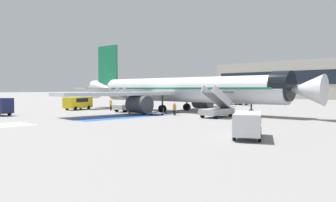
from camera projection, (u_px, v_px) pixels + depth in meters
name	position (u px, v px, depth m)	size (l,w,h in m)	color
ground_plane	(184.00, 112.00, 48.69)	(600.00, 600.00, 0.00)	gray
apron_leadline_yellow	(183.00, 112.00, 48.51)	(0.20, 75.09, 0.01)	gold
apron_stand_patch_blue	(124.00, 117.00, 40.63)	(4.74, 13.74, 0.01)	#2856A8
apron_walkway_bar_0	(4.00, 123.00, 32.82)	(0.44, 3.60, 0.01)	silver
apron_walkway_bar_1	(8.00, 124.00, 31.98)	(0.44, 3.60, 0.01)	silver
apron_walkway_bar_2	(13.00, 125.00, 31.14)	(0.44, 3.60, 0.01)	silver
apron_walkway_bar_3	(18.00, 126.00, 30.30)	(0.44, 3.60, 0.01)	silver
airliner	(179.00, 90.00, 48.89)	(40.66, 36.46, 11.26)	silver
boarding_stairs_forward	(217.00, 109.00, 39.61)	(2.52, 5.35, 3.95)	#ADB2BA
boarding_stairs_aft	(129.00, 105.00, 49.70)	(2.52, 5.35, 3.70)	#ADB2BA
fuel_tanker	(230.00, 96.00, 72.00)	(10.25, 2.73, 3.64)	#38383D
service_van_0	(248.00, 123.00, 22.93)	(3.71, 4.83, 1.79)	silver
service_van_2	(78.00, 102.00, 54.03)	(3.11, 5.15, 2.08)	yellow
baggage_cart	(153.00, 113.00, 43.02)	(2.65, 1.58, 0.87)	gray
ground_crew_0	(175.00, 108.00, 42.51)	(0.49, 0.43, 1.62)	black
ground_crew_1	(111.00, 104.00, 52.09)	(0.24, 0.44, 1.73)	#2D2D33
traffic_cone_0	(129.00, 111.00, 46.00)	(0.59, 0.59, 0.65)	orange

